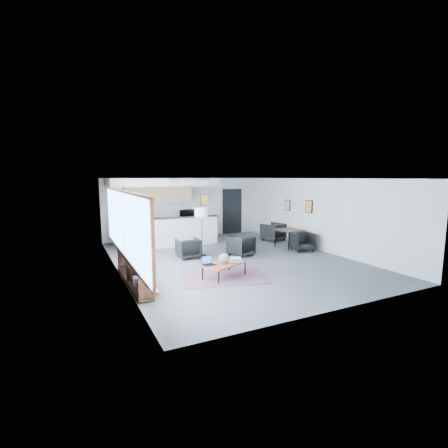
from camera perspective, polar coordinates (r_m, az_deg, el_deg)
name	(u,v)px	position (r m, az deg, el deg)	size (l,w,h in m)	color
room	(232,220)	(10.31, 1.35, 0.75)	(7.02, 9.02, 2.62)	#4B4B4E
window	(124,226)	(8.35, -17.22, -0.32)	(0.10, 5.95, 1.66)	#8CBFFF
console	(133,271)	(8.46, -15.63, -7.96)	(0.35, 3.00, 0.80)	#341C12
kitchenette	(163,209)	(13.31, -10.69, 2.65)	(4.20, 1.96, 2.60)	white
doorway	(232,211)	(15.28, 1.36, 2.36)	(1.10, 0.12, 2.15)	black
track_light	(190,180)	(12.00, -6.06, 7.65)	(1.60, 0.07, 0.15)	silver
wall_art_lower	(309,207)	(12.56, 14.69, 2.98)	(0.03, 0.38, 0.48)	black
wall_art_upper	(287,205)	(13.57, 11.10, 3.26)	(0.03, 0.34, 0.44)	black
kilim_rug	(224,277)	(8.76, 0.07, -9.28)	(2.52, 2.00, 0.01)	#563342
coffee_table	(224,264)	(8.66, 0.07, -7.04)	(1.35, 1.07, 0.39)	brown
laptop	(208,262)	(8.47, -2.85, -6.75)	(0.34, 0.29, 0.22)	black
ceramic_pot	(224,258)	(8.55, -0.03, -6.08)	(0.27, 0.27, 0.27)	gray
book_stack	(236,259)	(8.81, 2.09, -6.25)	(0.40, 0.36, 0.10)	silver
coaster	(229,264)	(8.53, 0.83, -7.04)	(0.12, 0.12, 0.01)	#E5590C
armchair_left	(188,247)	(10.74, -6.30, -4.09)	(0.70, 0.65, 0.72)	black
armchair_right	(241,245)	(11.02, 2.98, -3.64)	(0.73, 0.68, 0.75)	black
floor_lamp	(202,214)	(10.92, -3.95, 1.78)	(0.53, 0.53, 1.63)	black
dining_table	(289,231)	(12.45, 11.38, -1.21)	(0.92, 0.92, 0.69)	#341C12
dining_chair_near	(303,242)	(12.05, 13.64, -3.14)	(0.61, 0.57, 0.63)	black
dining_chair_far	(273,232)	(13.69, 8.62, -1.48)	(0.68, 0.64, 0.70)	black
microwave	(187,213)	(14.11, -6.47, 2.00)	(0.56, 0.31, 0.38)	black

